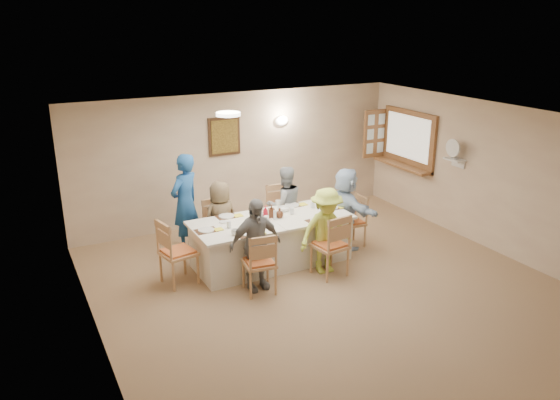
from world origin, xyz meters
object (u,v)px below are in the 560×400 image
diner_front_left (255,245)px  chair_front_right (330,244)px  diner_back_right (285,205)px  desk_fan (454,151)px  chair_front_left (259,262)px  condiment_ketchup (265,213)px  caregiver (185,203)px  chair_right_end (351,221)px  chair_back_right (282,213)px  diner_right_end (346,208)px  dining_table (272,241)px  serving_hatch (409,139)px  diner_back_left (221,219)px  diner_front_right (326,231)px  chair_left_end (178,251)px  chair_back_left (219,227)px

diner_front_left → chair_front_right: bearing=-7.9°
diner_back_right → diner_front_left: bearing=53.0°
desk_fan → chair_front_left: desk_fan is taller
condiment_ketchup → caregiver: bearing=130.2°
chair_right_end → chair_back_right: bearing=-127.6°
chair_back_right → chair_right_end: bearing=-34.4°
diner_right_end → desk_fan: bearing=-101.4°
dining_table → caregiver: (-1.05, 1.15, 0.47)m
diner_front_left → dining_table: bearing=46.4°
diner_front_left → desk_fan: bearing=2.6°
serving_hatch → dining_table: bearing=-164.2°
desk_fan → chair_back_right: 3.25m
chair_front_left → chair_front_right: (1.20, 0.00, 0.04)m
diner_back_left → diner_front_left: diner_front_left is taller
serving_hatch → diner_back_right: (-2.97, -0.33, -0.81)m
diner_back_left → diner_back_right: bearing=169.6°
chair_front_left → chair_front_right: 1.20m
chair_front_right → caregiver: bearing=-56.3°
caregiver → chair_front_left: bearing=71.1°
serving_hatch → condiment_ketchup: bearing=-164.9°
dining_table → chair_right_end: (1.55, 0.00, 0.06)m
chair_front_right → diner_front_left: bearing=-12.2°
chair_front_right → diner_front_right: (-0.00, 0.12, 0.18)m
chair_front_left → diner_back_left: (-0.00, 1.48, 0.17)m
chair_front_left → condiment_ketchup: bearing=-113.5°
diner_back_right → caregiver: caregiver is taller
dining_table → diner_back_left: 0.94m
dining_table → chair_left_end: chair_left_end is taller
chair_back_right → diner_right_end: diner_right_end is taller
chair_back_left → diner_back_right: size_ratio=0.66×
chair_back_left → chair_back_right: size_ratio=0.93×
chair_front_left → chair_right_end: chair_front_left is taller
serving_hatch → condiment_ketchup: (-3.66, -0.99, -0.63)m
dining_table → chair_front_left: size_ratio=2.71×
chair_front_left → chair_left_end: 1.24m
chair_right_end → condiment_ketchup: (-1.64, 0.02, 0.43)m
serving_hatch → chair_left_end: 5.31m
desk_fan → chair_back_left: bearing=164.3°
desk_fan → dining_table: size_ratio=0.12×
chair_front_right → diner_right_end: size_ratio=0.72×
desk_fan → dining_table: 3.67m
caregiver → chair_back_left: bearing=110.2°
chair_front_right → dining_table: bearing=-59.6°
diner_back_left → condiment_ketchup: 0.86m
dining_table → chair_front_right: size_ratio=2.52×
diner_front_left → caregiver: 1.89m
serving_hatch → diner_right_end: (-2.15, -1.01, -0.79)m
chair_back_left → chair_back_right: 1.20m
serving_hatch → dining_table: serving_hatch is taller
caregiver → dining_table: bearing=100.5°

